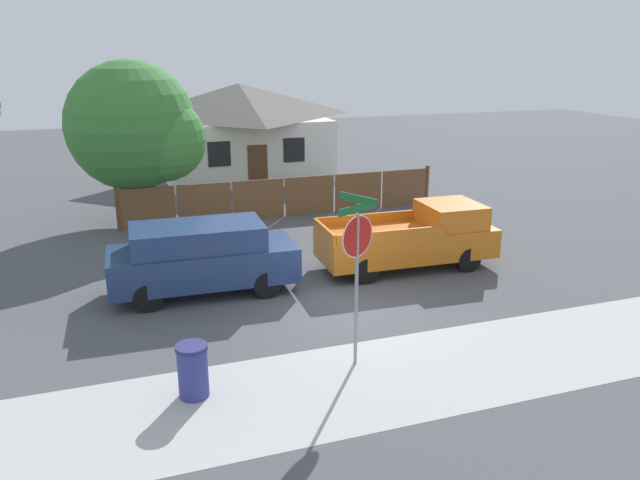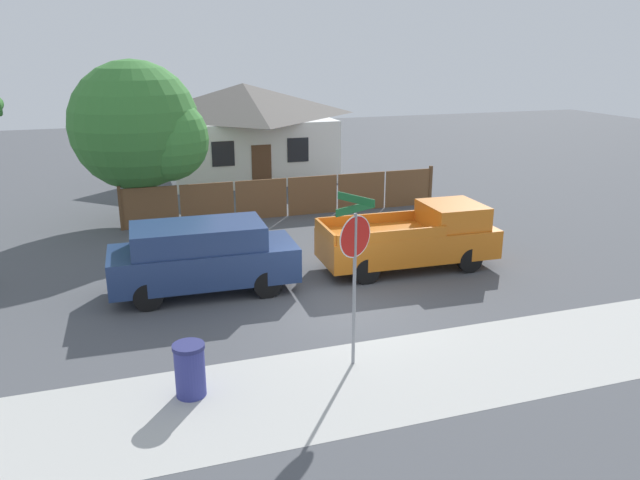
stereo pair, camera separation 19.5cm
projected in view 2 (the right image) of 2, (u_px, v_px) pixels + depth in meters
ground_plane at (343, 306)px, 15.63m from camera, size 80.00×80.00×0.00m
sidewalk_strip at (406, 374)px, 12.36m from camera, size 36.00×3.20×0.01m
wooden_fence at (287, 197)px, 23.67m from camera, size 12.25×0.12×1.58m
house at (244, 128)px, 30.99m from camera, size 8.25×7.67×4.50m
oak_tree at (142, 129)px, 22.10m from camera, size 4.80×4.57×5.82m
red_suv at (203, 256)px, 16.23m from camera, size 4.86×2.07×1.87m
orange_pickup at (415, 238)px, 18.12m from camera, size 5.15×2.10×1.84m
stop_sign at (355, 250)px, 12.08m from camera, size 0.97×0.87×3.54m
trash_bin at (190, 370)px, 11.49m from camera, size 0.60×0.60×1.04m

